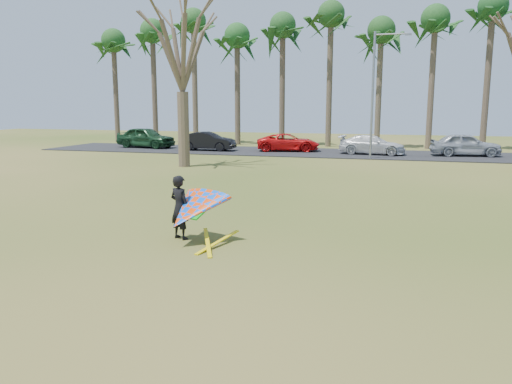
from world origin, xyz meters
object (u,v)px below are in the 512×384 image
(streetlight, at_px, (375,89))
(car_4, at_px, (465,144))
(car_0, at_px, (146,137))
(car_2, at_px, (288,142))
(car_3, at_px, (372,145))
(bare_tree_left, at_px, (181,41))
(kite_flyer, at_px, (191,210))
(car_1, at_px, (208,141))

(streetlight, bearing_deg, car_4, 28.65)
(car_0, height_order, car_2, car_0)
(car_2, relative_size, car_3, 1.02)
(car_0, bearing_deg, streetlight, -91.76)
(bare_tree_left, height_order, car_2, bare_tree_left)
(car_0, distance_m, car_4, 24.02)
(bare_tree_left, bearing_deg, kite_flyer, -65.30)
(kite_flyer, bearing_deg, streetlight, 80.98)
(car_2, bearing_deg, kite_flyer, 175.80)
(car_3, bearing_deg, streetlight, -170.47)
(car_0, relative_size, kite_flyer, 2.02)
(streetlight, bearing_deg, car_3, 94.32)
(car_1, distance_m, car_4, 18.33)
(bare_tree_left, distance_m, car_1, 11.32)
(car_2, distance_m, car_3, 6.20)
(car_4, distance_m, kite_flyer, 26.58)
(bare_tree_left, relative_size, kite_flyer, 4.06)
(streetlight, bearing_deg, car_0, 169.95)
(car_0, distance_m, car_3, 17.89)
(car_0, bearing_deg, bare_tree_left, -133.89)
(car_0, xyz_separation_m, car_2, (11.72, 0.21, -0.18))
(bare_tree_left, relative_size, car_2, 2.09)
(car_0, xyz_separation_m, car_1, (5.72, -0.96, -0.13))
(car_4, bearing_deg, car_2, 82.68)
(bare_tree_left, distance_m, car_4, 20.03)
(car_1, height_order, car_4, car_4)
(car_1, xyz_separation_m, car_3, (12.16, 0.43, -0.03))
(car_1, xyz_separation_m, car_4, (18.30, 1.00, 0.07))
(kite_flyer, bearing_deg, car_3, 82.43)
(car_0, bearing_deg, car_4, -81.61)
(car_3, bearing_deg, car_4, -79.46)
(car_4, bearing_deg, bare_tree_left, 115.91)
(bare_tree_left, height_order, car_4, bare_tree_left)
(bare_tree_left, relative_size, car_0, 2.01)
(streetlight, height_order, car_3, streetlight)
(streetlight, xyz_separation_m, kite_flyer, (-3.43, -21.63, -3.62))
(streetlight, relative_size, car_1, 1.89)
(car_0, height_order, kite_flyer, kite_flyer)
(car_0, xyz_separation_m, kite_flyer, (14.65, -24.83, -0.04))
(car_3, bearing_deg, kite_flyer, 177.64)
(car_1, bearing_deg, car_0, 79.60)
(car_0, relative_size, car_3, 1.06)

